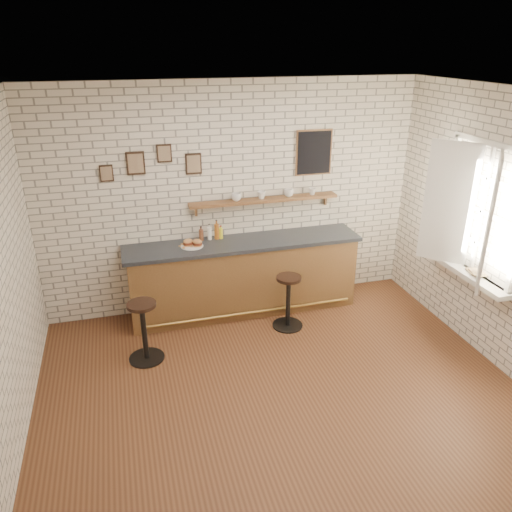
% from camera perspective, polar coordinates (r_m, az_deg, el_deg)
% --- Properties ---
extents(ground, '(5.00, 5.00, 0.00)m').
position_cam_1_polar(ground, '(5.55, 2.54, -14.53)').
color(ground, brown).
rests_on(ground, ground).
extents(bar_counter, '(3.10, 0.65, 1.01)m').
position_cam_1_polar(bar_counter, '(6.69, -1.40, -2.31)').
color(bar_counter, brown).
rests_on(bar_counter, ground).
extents(sandwich_plate, '(0.28, 0.28, 0.01)m').
position_cam_1_polar(sandwich_plate, '(6.36, -7.32, 1.13)').
color(sandwich_plate, white).
rests_on(sandwich_plate, bar_counter).
extents(ciabatta_sandwich, '(0.27, 0.20, 0.08)m').
position_cam_1_polar(ciabatta_sandwich, '(6.35, -7.25, 1.53)').
color(ciabatta_sandwich, tan).
rests_on(ciabatta_sandwich, sandwich_plate).
extents(potato_chips, '(0.26, 0.19, 0.00)m').
position_cam_1_polar(potato_chips, '(6.36, -7.51, 1.17)').
color(potato_chips, '#C08A44').
rests_on(potato_chips, sandwich_plate).
extents(bitters_bottle_brown, '(0.06, 0.06, 0.19)m').
position_cam_1_polar(bitters_bottle_brown, '(6.52, -6.28, 2.43)').
color(bitters_bottle_brown, brown).
rests_on(bitters_bottle_brown, bar_counter).
extents(bitters_bottle_white, '(0.06, 0.06, 0.22)m').
position_cam_1_polar(bitters_bottle_white, '(6.53, -5.33, 2.60)').
color(bitters_bottle_white, white).
rests_on(bitters_bottle_white, bar_counter).
extents(bitters_bottle_amber, '(0.06, 0.06, 0.26)m').
position_cam_1_polar(bitters_bottle_amber, '(6.54, -4.51, 2.85)').
color(bitters_bottle_amber, '#9F5519').
rests_on(bitters_bottle_amber, bar_counter).
extents(condiment_bottle_yellow, '(0.06, 0.06, 0.18)m').
position_cam_1_polar(condiment_bottle_yellow, '(6.57, -4.05, 2.63)').
color(condiment_bottle_yellow, yellow).
rests_on(condiment_bottle_yellow, bar_counter).
extents(bar_stool_left, '(0.41, 0.41, 0.73)m').
position_cam_1_polar(bar_stool_left, '(5.86, -12.69, -8.20)').
color(bar_stool_left, black).
rests_on(bar_stool_left, ground).
extents(bar_stool_right, '(0.39, 0.39, 0.71)m').
position_cam_1_polar(bar_stool_right, '(6.37, 3.71, -5.05)').
color(bar_stool_right, black).
rests_on(bar_stool_right, ground).
extents(wall_shelf, '(2.00, 0.18, 0.18)m').
position_cam_1_polar(wall_shelf, '(6.60, 0.96, 6.40)').
color(wall_shelf, brown).
rests_on(wall_shelf, ground).
extents(shelf_cup_a, '(0.16, 0.16, 0.10)m').
position_cam_1_polar(shelf_cup_a, '(6.48, -2.26, 6.75)').
color(shelf_cup_a, white).
rests_on(shelf_cup_a, wall_shelf).
extents(shelf_cup_b, '(0.15, 0.15, 0.10)m').
position_cam_1_polar(shelf_cup_b, '(6.56, 0.63, 6.98)').
color(shelf_cup_b, white).
rests_on(shelf_cup_b, wall_shelf).
extents(shelf_cup_c, '(0.16, 0.16, 0.10)m').
position_cam_1_polar(shelf_cup_c, '(6.68, 3.76, 7.20)').
color(shelf_cup_c, white).
rests_on(shelf_cup_c, wall_shelf).
extents(shelf_cup_d, '(0.10, 0.10, 0.09)m').
position_cam_1_polar(shelf_cup_d, '(6.79, 6.45, 7.35)').
color(shelf_cup_d, white).
rests_on(shelf_cup_d, wall_shelf).
extents(back_wall_decor, '(2.96, 0.02, 0.56)m').
position_cam_1_polar(back_wall_decor, '(6.48, -0.71, 11.28)').
color(back_wall_decor, black).
rests_on(back_wall_decor, ground).
extents(window_sill, '(0.20, 1.35, 0.06)m').
position_cam_1_polar(window_sill, '(6.37, 22.82, -1.74)').
color(window_sill, white).
rests_on(window_sill, ground).
extents(casement_window, '(0.40, 1.30, 1.56)m').
position_cam_1_polar(casement_window, '(6.08, 23.59, 4.63)').
color(casement_window, white).
rests_on(casement_window, ground).
extents(book_lower, '(0.19, 0.23, 0.02)m').
position_cam_1_polar(book_lower, '(6.29, 23.10, -1.69)').
color(book_lower, tan).
rests_on(book_lower, window_sill).
extents(book_upper, '(0.23, 0.26, 0.02)m').
position_cam_1_polar(book_upper, '(6.26, 23.33, -1.68)').
color(book_upper, tan).
rests_on(book_upper, book_lower).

